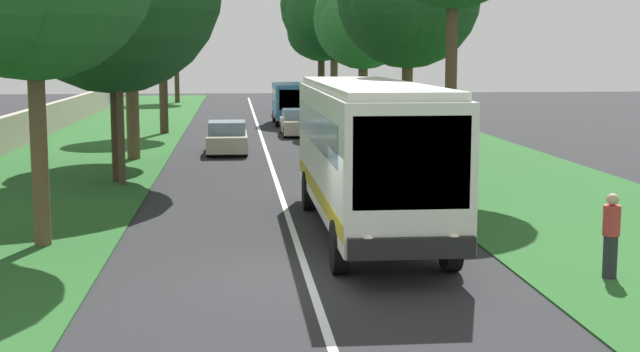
{
  "coord_description": "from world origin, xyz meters",
  "views": [
    {
      "loc": [
        -17.31,
        1.44,
        4.47
      ],
      "look_at": [
        3.08,
        -0.54,
        1.6
      ],
      "focal_mm": 49.84,
      "sensor_mm": 36.0,
      "label": 1
    }
  ],
  "objects_px": {
    "trailing_car_1": "(298,123)",
    "roadside_tree_left_3": "(126,13)",
    "roadside_tree_left_4": "(174,20)",
    "pedestrian": "(611,235)",
    "roadside_tree_right_0": "(361,22)",
    "roadside_tree_right_4": "(405,0)",
    "trailing_car_0": "(227,138)",
    "coach_bus": "(367,148)",
    "trailing_minibus_0": "(291,99)",
    "roadside_tree_right_1": "(319,30)",
    "roadside_tree_right_3": "(331,8)",
    "utility_pole": "(119,68)"
  },
  "relations": [
    {
      "from": "roadside_tree_right_4",
      "to": "trailing_car_0",
      "type": "bearing_deg",
      "value": 83.02
    },
    {
      "from": "roadside_tree_right_3",
      "to": "roadside_tree_right_4",
      "type": "distance_m",
      "value": 21.08
    },
    {
      "from": "trailing_minibus_0",
      "to": "roadside_tree_left_3",
      "type": "xyz_separation_m",
      "value": [
        -17.66,
        7.88,
        4.51
      ]
    },
    {
      "from": "trailing_car_0",
      "to": "roadside_tree_right_1",
      "type": "xyz_separation_m",
      "value": [
        28.43,
        -6.83,
        5.47
      ]
    },
    {
      "from": "roadside_tree_right_1",
      "to": "trailing_car_0",
      "type": "bearing_deg",
      "value": 166.5
    },
    {
      "from": "roadside_tree_right_3",
      "to": "roadside_tree_left_3",
      "type": "bearing_deg",
      "value": 153.84
    },
    {
      "from": "trailing_car_1",
      "to": "trailing_minibus_0",
      "type": "height_order",
      "value": "trailing_minibus_0"
    },
    {
      "from": "roadside_tree_left_3",
      "to": "roadside_tree_right_4",
      "type": "relative_size",
      "value": 0.85
    },
    {
      "from": "coach_bus",
      "to": "roadside_tree_right_0",
      "type": "bearing_deg",
      "value": -7.77
    },
    {
      "from": "trailing_car_1",
      "to": "roadside_tree_left_3",
      "type": "distance_m",
      "value": 13.9
    },
    {
      "from": "trailing_minibus_0",
      "to": "roadside_tree_right_1",
      "type": "height_order",
      "value": "roadside_tree_right_1"
    },
    {
      "from": "pedestrian",
      "to": "trailing_car_0",
      "type": "bearing_deg",
      "value": 18.46
    },
    {
      "from": "trailing_car_1",
      "to": "pedestrian",
      "type": "distance_m",
      "value": 31.35
    },
    {
      "from": "roadside_tree_right_0",
      "to": "roadside_tree_right_3",
      "type": "distance_m",
      "value": 10.21
    },
    {
      "from": "roadside_tree_right_4",
      "to": "pedestrian",
      "type": "relative_size",
      "value": 5.88
    },
    {
      "from": "roadside_tree_left_3",
      "to": "roadside_tree_right_1",
      "type": "xyz_separation_m",
      "value": [
        30.5,
        -10.85,
        0.08
      ]
    },
    {
      "from": "roadside_tree_right_3",
      "to": "pedestrian",
      "type": "height_order",
      "value": "roadside_tree_right_3"
    },
    {
      "from": "roadside_tree_left_3",
      "to": "roadside_tree_left_4",
      "type": "relative_size",
      "value": 0.86
    },
    {
      "from": "trailing_minibus_0",
      "to": "roadside_tree_right_1",
      "type": "xyz_separation_m",
      "value": [
        12.84,
        -2.97,
        4.59
      ]
    },
    {
      "from": "utility_pole",
      "to": "coach_bus",
      "type": "bearing_deg",
      "value": -140.75
    },
    {
      "from": "coach_bus",
      "to": "trailing_car_1",
      "type": "height_order",
      "value": "coach_bus"
    },
    {
      "from": "trailing_car_0",
      "to": "trailing_car_1",
      "type": "height_order",
      "value": "same"
    },
    {
      "from": "roadside_tree_right_0",
      "to": "pedestrian",
      "type": "height_order",
      "value": "roadside_tree_right_0"
    },
    {
      "from": "trailing_minibus_0",
      "to": "pedestrian",
      "type": "xyz_separation_m",
      "value": [
        -38.58,
        -3.82,
        -0.64
      ]
    },
    {
      "from": "trailing_car_0",
      "to": "trailing_car_1",
      "type": "xyz_separation_m",
      "value": [
        8.11,
        -3.76,
        0.0
      ]
    },
    {
      "from": "roadside_tree_right_4",
      "to": "trailing_car_1",
      "type": "bearing_deg",
      "value": 23.74
    },
    {
      "from": "trailing_minibus_0",
      "to": "roadside_tree_right_3",
      "type": "relative_size",
      "value": 0.54
    },
    {
      "from": "roadside_tree_left_4",
      "to": "roadside_tree_right_0",
      "type": "xyz_separation_m",
      "value": [
        -29.82,
        -12.19,
        -1.13
      ]
    },
    {
      "from": "roadside_tree_right_1",
      "to": "roadside_tree_right_3",
      "type": "bearing_deg",
      "value": -179.72
    },
    {
      "from": "roadside_tree_right_4",
      "to": "utility_pole",
      "type": "relative_size",
      "value": 1.32
    },
    {
      "from": "roadside_tree_left_4",
      "to": "utility_pole",
      "type": "distance_m",
      "value": 49.41
    },
    {
      "from": "roadside_tree_right_1",
      "to": "utility_pole",
      "type": "distance_m",
      "value": 39.34
    },
    {
      "from": "trailing_car_1",
      "to": "roadside_tree_right_0",
      "type": "height_order",
      "value": "roadside_tree_right_0"
    },
    {
      "from": "roadside_tree_right_0",
      "to": "pedestrian",
      "type": "relative_size",
      "value": 5.34
    },
    {
      "from": "coach_bus",
      "to": "roadside_tree_left_4",
      "type": "distance_m",
      "value": 58.67
    },
    {
      "from": "roadside_tree_right_4",
      "to": "roadside_tree_left_3",
      "type": "bearing_deg",
      "value": 95.45
    },
    {
      "from": "coach_bus",
      "to": "utility_pole",
      "type": "xyz_separation_m",
      "value": [
        8.57,
        7.0,
        1.79
      ]
    },
    {
      "from": "coach_bus",
      "to": "roadside_tree_right_4",
      "type": "distance_m",
      "value": 18.18
    },
    {
      "from": "trailing_minibus_0",
      "to": "coach_bus",
      "type": "bearing_deg",
      "value": 179.49
    },
    {
      "from": "trailing_car_1",
      "to": "trailing_minibus_0",
      "type": "relative_size",
      "value": 0.72
    },
    {
      "from": "coach_bus",
      "to": "trailing_car_1",
      "type": "distance_m",
      "value": 26.21
    },
    {
      "from": "roadside_tree_left_3",
      "to": "roadside_tree_right_3",
      "type": "relative_size",
      "value": 0.76
    },
    {
      "from": "trailing_car_0",
      "to": "coach_bus",
      "type": "bearing_deg",
      "value": -168.85
    },
    {
      "from": "roadside_tree_left_4",
      "to": "pedestrian",
      "type": "xyz_separation_m",
      "value": [
        -62.79,
        -12.48,
        -6.32
      ]
    },
    {
      "from": "coach_bus",
      "to": "roadside_tree_right_0",
      "type": "relative_size",
      "value": 1.24
    },
    {
      "from": "trailing_car_0",
      "to": "trailing_minibus_0",
      "type": "bearing_deg",
      "value": -13.89
    },
    {
      "from": "roadside_tree_right_1",
      "to": "roadside_tree_right_3",
      "type": "distance_m",
      "value": 8.41
    },
    {
      "from": "trailing_car_1",
      "to": "roadside_tree_right_4",
      "type": "height_order",
      "value": "roadside_tree_right_4"
    },
    {
      "from": "trailing_car_0",
      "to": "roadside_tree_right_3",
      "type": "xyz_separation_m",
      "value": [
        20.11,
        -6.87,
        6.68
      ]
    },
    {
      "from": "trailing_car_1",
      "to": "roadside_tree_right_0",
      "type": "xyz_separation_m",
      "value": [
        1.87,
        -3.62,
        5.43
      ]
    }
  ]
}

